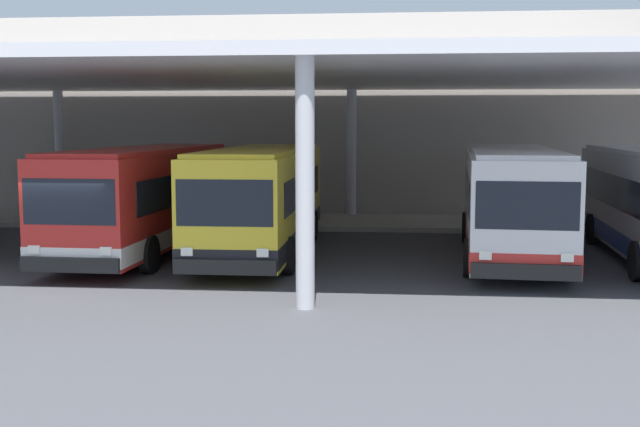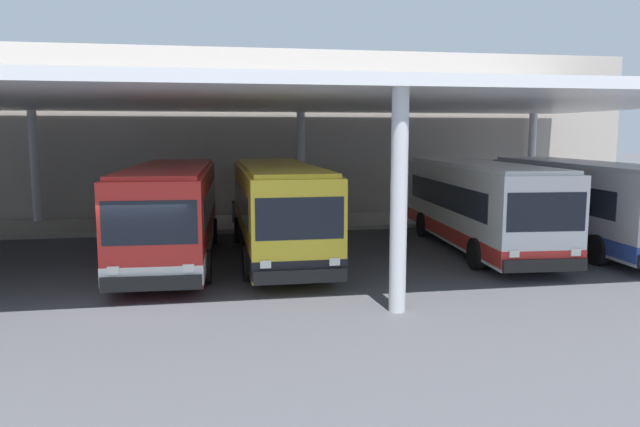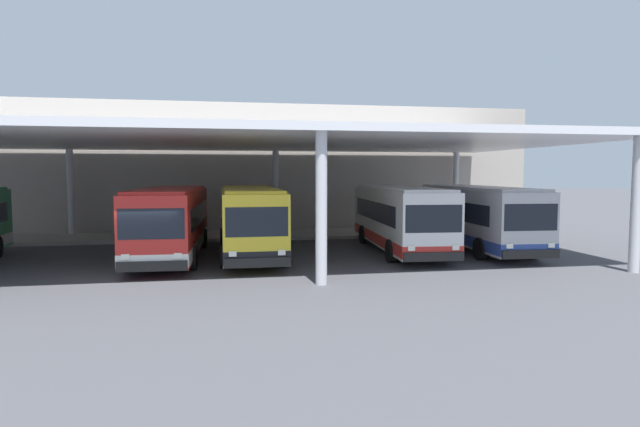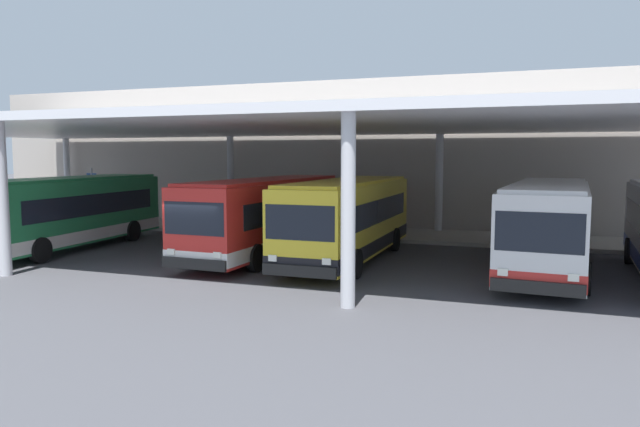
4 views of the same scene
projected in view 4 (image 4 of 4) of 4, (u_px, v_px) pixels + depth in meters
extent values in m
plane|color=#47474C|center=(200.00, 274.00, 20.34)|extent=(200.00, 200.00, 0.00)
cube|color=#A39E93|center=(317.00, 231.00, 31.32)|extent=(42.00, 4.50, 0.18)
cube|color=#ADA399|center=(337.00, 155.00, 33.95)|extent=(48.00, 1.60, 8.37)
cube|color=silver|center=(267.00, 125.00, 24.95)|extent=(40.00, 17.00, 0.30)
cylinder|color=silver|center=(67.00, 178.00, 39.03)|extent=(0.40, 0.40, 5.25)
cylinder|color=silver|center=(2.00, 200.00, 19.86)|extent=(0.40, 0.40, 5.25)
cylinder|color=silver|center=(231.00, 181.00, 34.81)|extent=(0.40, 0.40, 5.25)
cylinder|color=silver|center=(348.00, 211.00, 15.64)|extent=(0.40, 0.40, 5.25)
cylinder|color=silver|center=(439.00, 184.00, 30.60)|extent=(0.40, 0.40, 5.25)
cube|color=#28844C|center=(70.00, 211.00, 25.66)|extent=(3.27, 10.56, 2.70)
cube|color=white|center=(71.00, 233.00, 25.76)|extent=(3.29, 10.58, 0.50)
cube|color=black|center=(72.00, 204.00, 25.77)|extent=(3.17, 8.69, 0.90)
cube|color=#2A8B50|center=(68.00, 179.00, 25.52)|extent=(3.04, 10.13, 0.12)
cylinder|color=black|center=(40.00, 250.00, 22.36)|extent=(0.35, 1.02, 1.00)
cylinder|color=black|center=(89.00, 229.00, 28.85)|extent=(0.35, 1.02, 1.00)
cylinder|color=black|center=(132.00, 231.00, 28.18)|extent=(0.35, 1.02, 1.00)
cube|color=red|center=(266.00, 215.00, 24.00)|extent=(2.84, 10.48, 2.70)
cube|color=white|center=(267.00, 239.00, 24.10)|extent=(2.86, 10.50, 0.50)
cube|color=black|center=(268.00, 207.00, 24.11)|extent=(2.82, 8.61, 0.90)
cube|color=black|center=(195.00, 219.00, 19.22)|extent=(2.30, 0.20, 1.10)
cube|color=black|center=(194.00, 264.00, 19.28)|extent=(2.45, 0.24, 0.36)
cube|color=red|center=(266.00, 180.00, 23.86)|extent=(2.63, 10.05, 0.12)
cube|color=yellow|center=(195.00, 194.00, 19.16)|extent=(1.75, 0.18, 0.28)
cube|color=white|center=(171.00, 252.00, 19.59)|extent=(0.28, 0.09, 0.20)
cube|color=white|center=(217.00, 255.00, 18.92)|extent=(0.28, 0.09, 0.20)
cylinder|color=black|center=(197.00, 254.00, 21.60)|extent=(0.31, 1.01, 1.00)
cylinder|color=black|center=(256.00, 258.00, 20.69)|extent=(0.31, 1.01, 1.00)
cylinder|color=black|center=(271.00, 233.00, 27.22)|extent=(0.31, 1.01, 1.00)
cylinder|color=black|center=(320.00, 236.00, 26.30)|extent=(0.31, 1.01, 1.00)
cube|color=yellow|center=(349.00, 217.00, 22.88)|extent=(2.56, 10.41, 2.70)
cube|color=black|center=(348.00, 243.00, 22.98)|extent=(2.58, 10.43, 0.50)
cube|color=black|center=(350.00, 209.00, 22.99)|extent=(2.59, 8.54, 0.90)
cube|color=black|center=(300.00, 223.00, 18.03)|extent=(2.30, 0.13, 1.10)
cube|color=black|center=(299.00, 271.00, 18.09)|extent=(2.45, 0.17, 0.36)
cube|color=yellow|center=(349.00, 181.00, 22.74)|extent=(2.36, 10.00, 0.12)
cube|color=yellow|center=(300.00, 196.00, 17.97)|extent=(1.75, 0.13, 0.28)
cube|color=white|center=(273.00, 258.00, 18.37)|extent=(0.28, 0.08, 0.20)
cube|color=white|center=(327.00, 262.00, 17.76)|extent=(0.28, 0.08, 0.20)
cylinder|color=black|center=(288.00, 259.00, 20.39)|extent=(0.29, 1.00, 1.00)
cylinder|color=black|center=(355.00, 264.00, 19.57)|extent=(0.29, 1.00, 1.00)
cylinder|color=black|center=(341.00, 237.00, 26.09)|extent=(0.29, 1.00, 1.00)
cylinder|color=black|center=(395.00, 239.00, 25.27)|extent=(0.29, 1.00, 1.00)
cube|color=white|center=(548.00, 225.00, 20.46)|extent=(3.21, 10.55, 2.70)
cube|color=red|center=(547.00, 253.00, 20.56)|extent=(3.23, 10.57, 0.50)
cube|color=black|center=(549.00, 216.00, 20.57)|extent=(3.12, 8.68, 0.90)
cube|color=black|center=(539.00, 232.00, 15.74)|extent=(2.30, 0.28, 1.10)
cube|color=black|center=(537.00, 288.00, 15.81)|extent=(2.46, 0.33, 0.36)
cube|color=white|center=(550.00, 185.00, 20.32)|extent=(2.98, 10.12, 0.12)
cube|color=yellow|center=(540.00, 202.00, 15.69)|extent=(1.75, 0.24, 0.28)
cube|color=white|center=(503.00, 272.00, 16.15)|extent=(0.28, 0.10, 0.20)
cube|color=white|center=(574.00, 278.00, 15.42)|extent=(0.28, 0.10, 0.20)
cylinder|color=black|center=(499.00, 272.00, 18.14)|extent=(0.35, 1.02, 1.00)
cylinder|color=black|center=(586.00, 279.00, 17.15)|extent=(0.35, 1.02, 1.00)
cylinder|color=black|center=(518.00, 245.00, 23.67)|extent=(0.35, 1.02, 1.00)
cylinder|color=black|center=(585.00, 249.00, 22.68)|extent=(0.35, 1.02, 1.00)
cylinder|color=black|center=(629.00, 251.00, 22.21)|extent=(0.33, 1.01, 1.00)
cube|color=#383D47|center=(330.00, 221.00, 31.02)|extent=(1.80, 0.44, 0.08)
cube|color=#383D47|center=(331.00, 216.00, 31.18)|extent=(1.80, 0.06, 0.44)
cube|color=#2D2D33|center=(318.00, 225.00, 31.28)|extent=(0.10, 0.36, 0.45)
cube|color=#2D2D33|center=(342.00, 226.00, 30.80)|extent=(0.10, 0.36, 0.45)
cylinder|color=#33383D|center=(370.00, 223.00, 30.12)|extent=(0.48, 0.48, 0.90)
cylinder|color=black|center=(370.00, 214.00, 30.07)|extent=(0.52, 0.52, 0.08)
cylinder|color=#B2B2B7|center=(92.00, 194.00, 35.26)|extent=(0.12, 0.12, 3.20)
cube|color=#285199|center=(92.00, 188.00, 35.21)|extent=(0.70, 0.04, 1.80)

